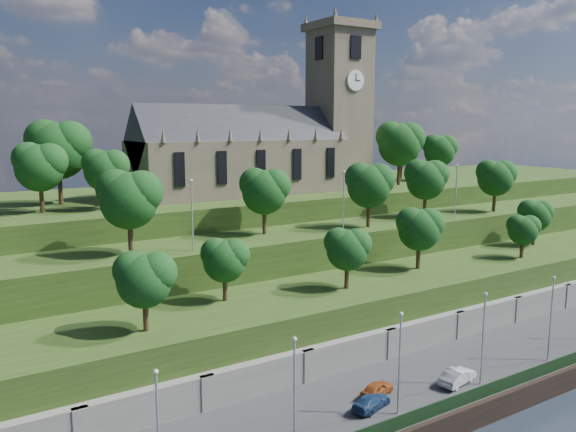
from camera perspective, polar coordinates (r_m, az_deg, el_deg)
ground at (r=57.04m, az=22.19°, el=-17.83°), size 320.00×320.00×0.00m
promenade at (r=59.91m, az=17.48°, el=-15.13°), size 160.00×12.00×2.00m
quay_wall at (r=56.53m, az=22.31°, el=-16.85°), size 160.00×0.50×2.20m
fence at (r=56.24m, az=21.85°, el=-15.27°), size 160.00×0.10×1.20m
retaining_wall at (r=63.02m, az=13.37°, el=-12.20°), size 160.00×2.10×5.00m
embankment_lower at (r=66.61m, az=9.72°, el=-9.50°), size 160.00×12.00×8.00m
embankment_upper at (r=74.24m, az=4.14°, el=-5.78°), size 160.00×10.00×12.00m
hilltop at (r=91.30m, az=-3.55°, el=-1.91°), size 160.00×32.00×15.00m
church at (r=86.42m, az=-1.93°, el=7.50°), size 38.60×12.35×27.60m
trees_lower at (r=64.17m, az=9.60°, el=-2.26°), size 63.30×8.55×7.54m
trees_upper at (r=72.47m, az=5.79°, el=3.25°), size 61.93×8.56×8.85m
trees_hilltop at (r=87.41m, az=0.05°, el=7.03°), size 73.98×16.00×10.95m
lamp_posts_promenade at (r=54.17m, az=19.22°, el=-11.08°), size 60.36×0.36×8.69m
lamp_posts_upper at (r=69.81m, az=5.68°, el=1.98°), size 40.36×0.36×7.68m
car_left at (r=51.67m, az=9.03°, el=-16.93°), size 3.94×2.49×1.25m
car_middle at (r=55.27m, az=16.83°, el=-15.31°), size 4.52×2.40×1.42m
car_right at (r=49.58m, az=8.45°, el=-18.15°), size 4.40×2.76×1.19m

